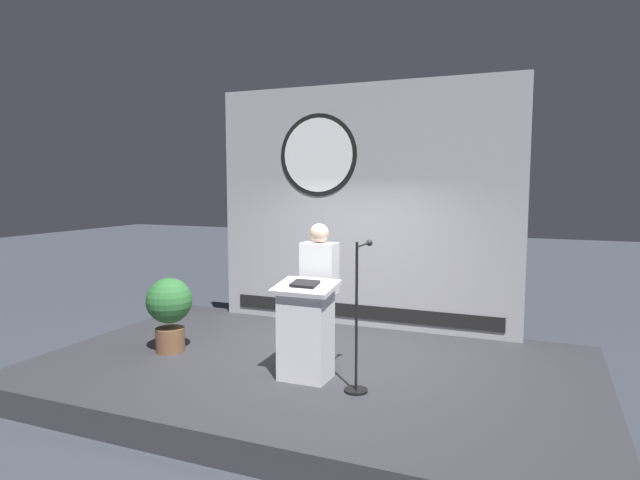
# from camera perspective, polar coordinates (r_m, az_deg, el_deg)

# --- Properties ---
(ground_plane) EXTENTS (40.00, 40.00, 0.00)m
(ground_plane) POSITION_cam_1_polar(r_m,az_deg,el_deg) (6.64, -0.84, -15.26)
(ground_plane) COLOR #383D47
(stage_platform) EXTENTS (6.40, 4.00, 0.30)m
(stage_platform) POSITION_cam_1_polar(r_m,az_deg,el_deg) (6.59, -0.84, -14.04)
(stage_platform) COLOR #333338
(stage_platform) RESTS_ON ground
(banner_display) EXTENTS (4.53, 0.12, 3.53)m
(banner_display) POSITION_cam_1_polar(r_m,az_deg,el_deg) (7.93, 4.33, 3.55)
(banner_display) COLOR #9E9EA3
(banner_display) RESTS_ON stage_platform
(podium) EXTENTS (0.64, 0.50, 1.08)m
(podium) POSITION_cam_1_polar(r_m,az_deg,el_deg) (5.90, -1.51, -9.52)
(podium) COLOR silver
(podium) RESTS_ON stage_platform
(speaker_person) EXTENTS (0.40, 0.26, 1.65)m
(speaker_person) POSITION_cam_1_polar(r_m,az_deg,el_deg) (6.27, -0.07, -5.63)
(speaker_person) COLOR black
(speaker_person) RESTS_ON stage_platform
(microphone_stand) EXTENTS (0.24, 0.56, 1.53)m
(microphone_stand) POSITION_cam_1_polar(r_m,az_deg,el_deg) (5.59, 4.03, -10.22)
(microphone_stand) COLOR black
(microphone_stand) RESTS_ON stage_platform
(potted_plant) EXTENTS (0.57, 0.57, 0.93)m
(potted_plant) POSITION_cam_1_polar(r_m,az_deg,el_deg) (7.07, -15.58, -6.85)
(potted_plant) COLOR brown
(potted_plant) RESTS_ON stage_platform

